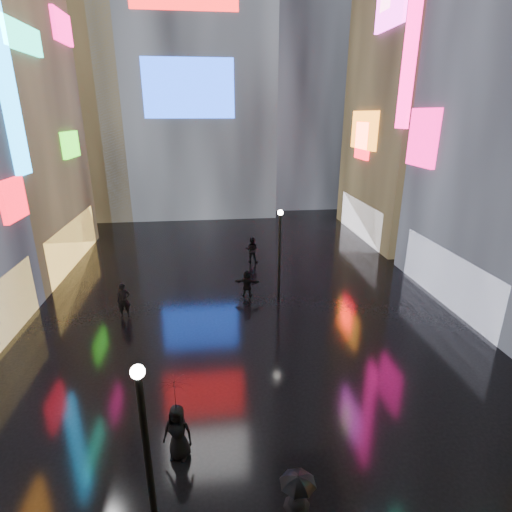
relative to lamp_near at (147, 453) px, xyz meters
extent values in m
plane|color=black|center=(3.18, 14.68, -2.94)|extent=(140.00, 140.00, 0.00)
cube|color=red|center=(-7.67, 13.00, 3.12)|extent=(0.25, 2.24, 1.94)
cube|color=#1395F6|center=(-7.67, 14.68, 8.06)|extent=(0.25, 1.40, 8.00)
cube|color=#FFC659|center=(-7.92, 20.68, -1.44)|extent=(0.20, 10.00, 3.00)
cube|color=#33DE18|center=(-7.67, 22.50, 4.97)|extent=(0.25, 3.00, 1.71)
cube|color=#18EAB2|center=(-7.67, 17.29, 10.66)|extent=(0.25, 4.84, 1.37)
cube|color=#F60C6E|center=(-7.67, 24.38, 12.36)|extent=(0.25, 3.32, 1.94)
cube|color=white|center=(14.28, 11.68, -1.44)|extent=(0.20, 9.00, 3.00)
cube|color=#F60C6E|center=(14.03, 15.80, 5.64)|extent=(0.25, 2.99, 3.26)
cube|color=#F60C6E|center=(14.03, 18.68, 11.06)|extent=(0.25, 1.40, 10.00)
cube|color=black|center=(19.18, 24.68, 11.06)|extent=(10.00, 12.00, 28.00)
cube|color=white|center=(14.28, 24.68, -1.44)|extent=(0.20, 9.00, 3.00)
cube|color=orange|center=(14.03, 25.00, 5.71)|extent=(0.25, 4.92, 2.91)
cube|color=red|center=(14.03, 25.12, 4.90)|extent=(0.25, 2.63, 2.87)
cube|color=#194CFF|center=(0.18, 31.58, 9.06)|extent=(8.00, 0.20, 5.00)
cube|color=black|center=(12.18, 40.68, 14.06)|extent=(12.00, 12.00, 34.00)
cube|color=black|center=(-10.82, 36.68, 10.06)|extent=(10.00, 10.00, 26.00)
cylinder|color=black|center=(0.00, 0.00, -0.44)|extent=(0.16, 0.16, 5.00)
sphere|color=white|center=(0.00, 0.00, 2.11)|extent=(0.30, 0.30, 0.30)
cylinder|color=black|center=(5.23, 13.06, -0.44)|extent=(0.16, 0.16, 5.00)
sphere|color=white|center=(5.23, 13.06, 2.11)|extent=(0.30, 0.30, 0.30)
imported|color=black|center=(0.35, 2.73, -2.03)|extent=(1.02, 0.80, 1.83)
imported|color=black|center=(3.53, 13.81, -2.17)|extent=(1.50, 0.73, 1.55)
imported|color=black|center=(-2.98, 12.15, -2.04)|extent=(0.73, 0.55, 1.82)
imported|color=black|center=(4.40, 19.36, -2.03)|extent=(1.04, 0.91, 1.82)
imported|color=black|center=(3.27, -0.44, -0.93)|extent=(1.12, 1.12, 0.70)
imported|color=black|center=(0.35, 2.73, -0.63)|extent=(1.27, 1.28, 0.96)
camera|label=1|loc=(1.55, -6.94, 6.96)|focal=28.00mm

